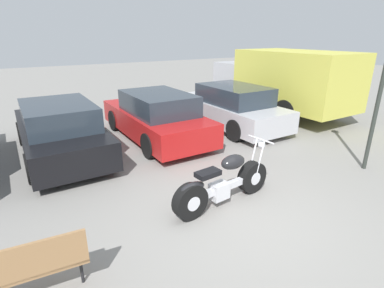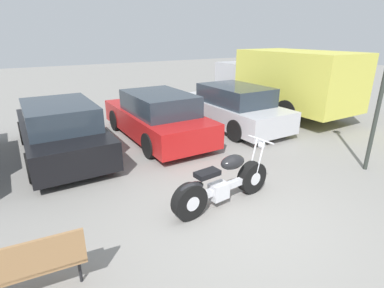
# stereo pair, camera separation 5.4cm
# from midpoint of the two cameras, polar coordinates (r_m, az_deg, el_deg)

# --- Properties ---
(ground_plane) EXTENTS (60.00, 60.00, 0.00)m
(ground_plane) POSITION_cam_midpoint_polar(r_m,az_deg,el_deg) (5.37, 9.20, -13.80)
(ground_plane) COLOR gray
(motorcycle) EXTENTS (2.18, 0.62, 1.09)m
(motorcycle) POSITION_cam_midpoint_polar(r_m,az_deg,el_deg) (5.53, 5.55, -7.59)
(motorcycle) COLOR black
(motorcycle) RESTS_ON ground_plane
(parked_car_black) EXTENTS (1.86, 4.49, 1.41)m
(parked_car_black) POSITION_cam_midpoint_polar(r_m,az_deg,el_deg) (8.38, -24.05, 2.37)
(parked_car_black) COLOR black
(parked_car_black) RESTS_ON ground_plane
(parked_car_red) EXTENTS (1.86, 4.49, 1.41)m
(parked_car_red) POSITION_cam_midpoint_polar(r_m,az_deg,el_deg) (9.03, -7.07, 5.17)
(parked_car_red) COLOR red
(parked_car_red) RESTS_ON ground_plane
(parked_car_silver) EXTENTS (1.86, 4.49, 1.41)m
(parked_car_silver) POSITION_cam_midpoint_polar(r_m,az_deg,el_deg) (10.27, 7.06, 7.00)
(parked_car_silver) COLOR #BCBCC1
(parked_car_silver) RESTS_ON ground_plane
(delivery_truck) EXTENTS (2.40, 5.77, 2.42)m
(delivery_truck) POSITION_cam_midpoint_polar(r_m,az_deg,el_deg) (12.26, 16.87, 11.73)
(delivery_truck) COLOR #CCC64C
(delivery_truck) RESTS_ON ground_plane
(park_bench) EXTENTS (1.68, 0.55, 0.89)m
(park_bench) POSITION_cam_midpoint_polar(r_m,az_deg,el_deg) (4.09, -31.89, -19.87)
(park_bench) COLOR #997047
(park_bench) RESTS_ON ground_plane
(lamp_post) EXTENTS (0.24, 0.24, 3.30)m
(lamp_post) POSITION_cam_midpoint_polar(r_m,az_deg,el_deg) (7.66, 32.46, 10.60)
(lamp_post) COLOR #2D332D
(lamp_post) RESTS_ON ground_plane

